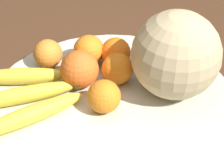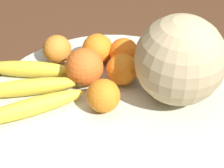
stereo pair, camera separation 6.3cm
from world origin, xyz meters
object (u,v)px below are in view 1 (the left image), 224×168
Objects in this scene: orange_top_small at (116,52)px; orange_front_right at (89,50)px; kitchen_table at (140,131)px; fruit_bowl at (112,108)px; melon at (176,55)px; orange_front_left at (104,96)px; orange_mid_center at (80,69)px; orange_back_left at (117,69)px; banana_bunch at (26,95)px; orange_back_right at (48,54)px.

orange_front_right is at bearing 139.11° from orange_top_small.
fruit_bowl is at bearing 166.95° from kitchen_table.
kitchen_table is 0.18m from melon.
fruit_bowl is 7.92× the size of orange_front_left.
orange_top_small is (0.02, 0.11, 0.12)m from kitchen_table.
orange_front_right is at bearing 74.52° from fruit_bowl.
orange_mid_center is (-0.07, 0.10, 0.13)m from kitchen_table.
melon reaches higher than orange_back_left.
orange_front_left is at bearing 174.45° from fruit_bowl.
orange_back_left is 1.00× the size of orange_top_small.
fruit_bowl is 0.09m from orange_mid_center.
kitchen_table is 10.78× the size of melon.
kitchen_table is at bearing -80.32° from orange_back_left.
banana_bunch is 0.14m from orange_front_left.
melon reaches higher than orange_front_right.
orange_mid_center is (0.10, -0.01, 0.02)m from banana_bunch.
orange_front_right is at bearing -149.76° from banana_bunch.
kitchen_table is 28.83× the size of orange_front_left.
orange_mid_center is (-0.13, 0.11, -0.04)m from melon.
orange_front_right reaches higher than fruit_bowl.
banana_bunch is (-0.12, 0.10, 0.02)m from fruit_bowl.
melon is at bearing -72.08° from orange_top_small.
orange_front_right is (0.05, 0.13, 0.00)m from orange_front_left.
banana_bunch is at bearing 164.44° from orange_back_left.
orange_back_left is (0.06, 0.05, 0.00)m from orange_front_left.
fruit_bowl is 6.54× the size of orange_mid_center.
orange_front_right is at bearing 67.94° from orange_front_left.
orange_back_left is (0.01, -0.08, -0.00)m from orange_front_right.
orange_back_left is at bearing -27.93° from orange_mid_center.
kitchen_table is at bearing -99.14° from orange_top_small.
orange_mid_center is at bearing -136.87° from orange_front_right.
melon is 0.27m from banana_bunch.
banana_bunch reaches higher than fruit_bowl.
melon reaches higher than banana_bunch.
orange_top_small reaches higher than orange_back_right.
orange_mid_center reaches higher than kitchen_table.
banana_bunch is 3.05× the size of orange_mid_center.
banana_bunch is 3.67× the size of orange_top_small.
melon reaches higher than orange_back_right.
banana_bunch is 0.11m from orange_back_right.
orange_front_left is (-0.02, 0.00, 0.04)m from fruit_bowl.
orange_front_right is 0.07m from orange_mid_center.
kitchen_table is 28.51× the size of orange_back_left.
melon reaches higher than orange_top_small.
orange_back_left is at bearing 131.06° from melon.
orange_mid_center is at bearing 139.53° from melon.
melon reaches higher than fruit_bowl.
orange_top_small is at bearing -40.89° from orange_front_right.
melon is 0.72× the size of banana_bunch.
orange_front_left reaches higher than kitchen_table.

